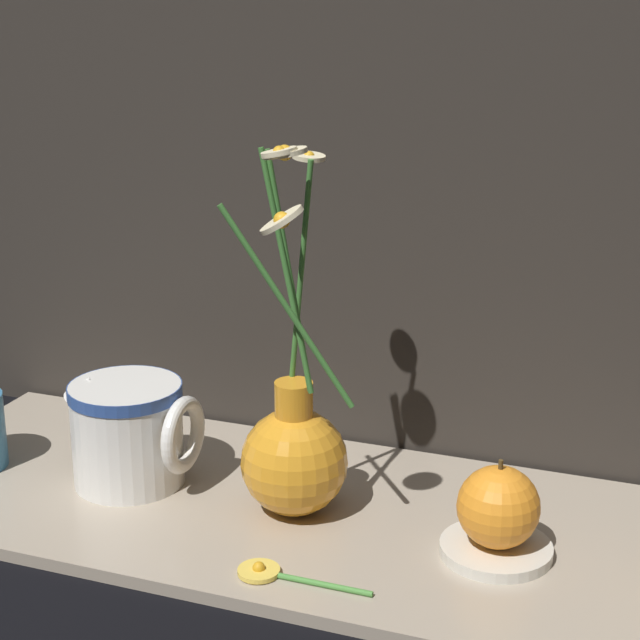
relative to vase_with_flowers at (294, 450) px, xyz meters
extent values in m
plane|color=black|center=(0.03, 0.01, -0.07)|extent=(6.00, 6.00, 0.00)
cube|color=tan|center=(0.03, 0.01, -0.07)|extent=(0.89, 0.32, 0.01)
sphere|color=orange|center=(0.00, 0.00, -0.01)|extent=(0.10, 0.10, 0.10)
cylinder|color=orange|center=(0.00, 0.00, 0.05)|extent=(0.04, 0.04, 0.04)
cylinder|color=#3D7A33|center=(0.00, -0.02, 0.17)|extent=(0.05, 0.01, 0.22)
cylinder|color=beige|center=(0.01, -0.04, 0.28)|extent=(0.03, 0.03, 0.01)
sphere|color=gold|center=(0.01, -0.04, 0.28)|extent=(0.01, 0.01, 0.01)
cylinder|color=#3D7A33|center=(0.02, -0.05, 0.15)|extent=(0.11, 0.04, 0.18)
cylinder|color=beige|center=(0.03, -0.10, 0.24)|extent=(0.04, 0.05, 0.02)
sphere|color=gold|center=(0.03, -0.10, 0.24)|extent=(0.01, 0.01, 0.01)
cylinder|color=#3D7A33|center=(0.00, -0.02, 0.17)|extent=(0.04, 0.01, 0.21)
cylinder|color=beige|center=(0.01, -0.03, 0.28)|extent=(0.05, 0.04, 0.01)
sphere|color=gold|center=(0.01, -0.03, 0.28)|extent=(0.01, 0.01, 0.01)
cylinder|color=#3D7A33|center=(0.00, 0.01, 0.17)|extent=(0.03, 0.01, 0.20)
cylinder|color=beige|center=(0.01, 0.02, 0.27)|extent=(0.04, 0.04, 0.01)
sphere|color=gold|center=(0.01, 0.02, 0.27)|extent=(0.01, 0.01, 0.01)
cylinder|color=white|center=(-0.18, 0.00, -0.01)|extent=(0.11, 0.11, 0.10)
cylinder|color=#2D4C93|center=(-0.18, 0.00, 0.03)|extent=(0.11, 0.11, 0.01)
torus|color=white|center=(-0.11, 0.00, 0.00)|extent=(0.01, 0.08, 0.08)
cone|color=white|center=(-0.22, 0.00, 0.03)|extent=(0.04, 0.03, 0.04)
cylinder|color=silver|center=(0.19, -0.01, -0.06)|extent=(0.10, 0.10, 0.01)
sphere|color=orange|center=(0.19, -0.01, -0.02)|extent=(0.07, 0.07, 0.07)
cylinder|color=#4C3819|center=(0.19, -0.01, 0.02)|extent=(0.00, 0.00, 0.01)
cylinder|color=#4C8E3D|center=(0.06, -0.11, -0.06)|extent=(0.10, 0.01, 0.01)
cylinder|color=#EAC64C|center=(0.01, -0.11, -0.06)|extent=(0.04, 0.04, 0.00)
sphere|color=gold|center=(0.01, -0.11, -0.06)|extent=(0.01, 0.01, 0.01)
camera|label=1|loc=(0.34, -0.83, 0.41)|focal=60.00mm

